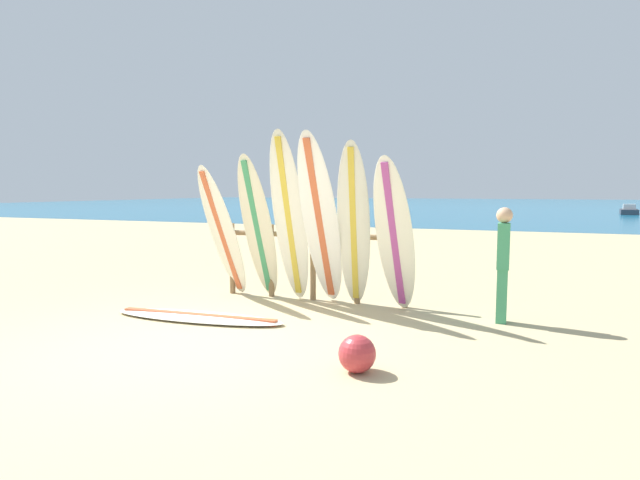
{
  "coord_description": "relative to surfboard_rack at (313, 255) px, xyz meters",
  "views": [
    {
      "loc": [
        3.38,
        -4.65,
        1.71
      ],
      "look_at": [
        0.42,
        2.96,
        0.91
      ],
      "focal_mm": 28.79,
      "sensor_mm": 36.0,
      "label": 1
    }
  ],
  "objects": [
    {
      "name": "surfboard_leaning_center",
      "position": [
        0.28,
        -0.4,
        0.56
      ],
      "size": [
        0.6,
        1.07,
        2.53
      ],
      "color": "white",
      "rests_on": "ground"
    },
    {
      "name": "surfboard_leaning_right",
      "position": [
        1.38,
        -0.45,
        0.38
      ],
      "size": [
        0.67,
        0.91,
        2.17
      ],
      "color": "white",
      "rests_on": "ground"
    },
    {
      "name": "surfboard_lying_on_sand",
      "position": [
        -0.97,
        -1.68,
        -0.67
      ],
      "size": [
        2.47,
        0.72,
        0.08
      ],
      "color": "white",
      "rests_on": "ground"
    },
    {
      "name": "beachgoer_standing",
      "position": [
        2.78,
        -0.39,
        0.11
      ],
      "size": [
        0.2,
        0.24,
        1.49
      ],
      "color": "#3F9966",
      "rests_on": "ground"
    },
    {
      "name": "surfboard_leaning_center_left",
      "position": [
        -0.24,
        -0.34,
        0.58
      ],
      "size": [
        0.55,
        0.81,
        2.58
      ],
      "color": "white",
      "rests_on": "ground"
    },
    {
      "name": "surfboard_leaning_far_left",
      "position": [
        -1.38,
        -0.37,
        0.34
      ],
      "size": [
        0.68,
        1.03,
        2.09
      ],
      "color": "white",
      "rests_on": "ground"
    },
    {
      "name": "ocean_water",
      "position": [
        -0.42,
        55.34,
        -0.7
      ],
      "size": [
        120.0,
        80.0,
        0.01
      ],
      "primitive_type": "cube",
      "color": "#196B93",
      "rests_on": "ground"
    },
    {
      "name": "beach_ball",
      "position": [
        1.58,
        -2.81,
        -0.53
      ],
      "size": [
        0.36,
        0.36,
        0.36
      ],
      "primitive_type": "sphere",
      "color": "#B73338",
      "rests_on": "ground"
    },
    {
      "name": "surfboard_rack",
      "position": [
        0.0,
        0.0,
        0.0
      ],
      "size": [
        2.98,
        0.09,
        1.16
      ],
      "color": "olive",
      "rests_on": "ground"
    },
    {
      "name": "surfboard_leaning_left",
      "position": [
        -0.78,
        -0.32,
        0.42
      ],
      "size": [
        0.53,
        0.88,
        2.25
      ],
      "color": "beige",
      "rests_on": "ground"
    },
    {
      "name": "surfboard_leaning_center_right",
      "position": [
        0.75,
        -0.28,
        0.5
      ],
      "size": [
        0.56,
        0.7,
        2.4
      ],
      "color": "silver",
      "rests_on": "ground"
    },
    {
      "name": "small_boat_offshore",
      "position": [
        10.14,
        34.03,
        -0.45
      ],
      "size": [
        1.36,
        2.62,
        0.71
      ],
      "color": "#333842",
      "rests_on": "ocean_water"
    },
    {
      "name": "ground_plane",
      "position": [
        -0.42,
        -2.66,
        -0.71
      ],
      "size": [
        120.0,
        120.0,
        0.0
      ],
      "primitive_type": "plane",
      "color": "tan"
    }
  ]
}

